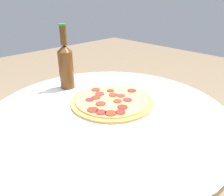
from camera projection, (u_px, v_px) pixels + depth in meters
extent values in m
cylinder|color=white|center=(109.00, 181.00, 0.99)|extent=(0.11, 0.11, 0.68)
cylinder|color=white|center=(108.00, 113.00, 0.83)|extent=(0.91, 0.91, 0.02)
cylinder|color=#C68E47|center=(112.00, 101.00, 0.89)|extent=(0.33, 0.33, 0.01)
cylinder|color=#EACC60|center=(112.00, 100.00, 0.88)|extent=(0.29, 0.29, 0.01)
cylinder|color=#A92528|center=(127.00, 100.00, 0.87)|extent=(0.04, 0.04, 0.00)
cylinder|color=maroon|center=(111.00, 113.00, 0.77)|extent=(0.04, 0.04, 0.00)
cylinder|color=maroon|center=(111.00, 91.00, 0.95)|extent=(0.03, 0.03, 0.00)
cylinder|color=maroon|center=(93.00, 110.00, 0.80)|extent=(0.04, 0.04, 0.00)
cylinder|color=maroon|center=(100.00, 94.00, 0.92)|extent=(0.04, 0.04, 0.00)
cylinder|color=maroon|center=(121.00, 96.00, 0.91)|extent=(0.03, 0.03, 0.00)
cylinder|color=maroon|center=(96.00, 97.00, 0.89)|extent=(0.04, 0.04, 0.00)
cylinder|color=#A02D1F|center=(113.00, 95.00, 0.91)|extent=(0.04, 0.04, 0.00)
cylinder|color=#9D301E|center=(118.00, 101.00, 0.86)|extent=(0.03, 0.03, 0.00)
cylinder|color=maroon|center=(90.00, 100.00, 0.87)|extent=(0.03, 0.03, 0.00)
cylinder|color=maroon|center=(101.00, 104.00, 0.84)|extent=(0.04, 0.04, 0.00)
cylinder|color=maroon|center=(101.00, 112.00, 0.78)|extent=(0.04, 0.04, 0.00)
cylinder|color=maroon|center=(123.00, 107.00, 0.82)|extent=(0.04, 0.04, 0.00)
cylinder|color=maroon|center=(132.00, 91.00, 0.95)|extent=(0.04, 0.04, 0.00)
cylinder|color=#A8241E|center=(121.00, 112.00, 0.78)|extent=(0.04, 0.04, 0.00)
cylinder|color=#A52A21|center=(96.00, 90.00, 0.96)|extent=(0.04, 0.04, 0.00)
cylinder|color=#563314|center=(66.00, 70.00, 1.00)|extent=(0.07, 0.07, 0.17)
cone|color=#563314|center=(64.00, 48.00, 0.95)|extent=(0.07, 0.07, 0.03)
cylinder|color=#563314|center=(63.00, 35.00, 0.93)|extent=(0.03, 0.03, 0.08)
cylinder|color=#1E8438|center=(62.00, 25.00, 0.91)|extent=(0.03, 0.03, 0.01)
cube|color=white|center=(101.00, 78.00, 1.13)|extent=(0.15, 0.12, 0.01)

